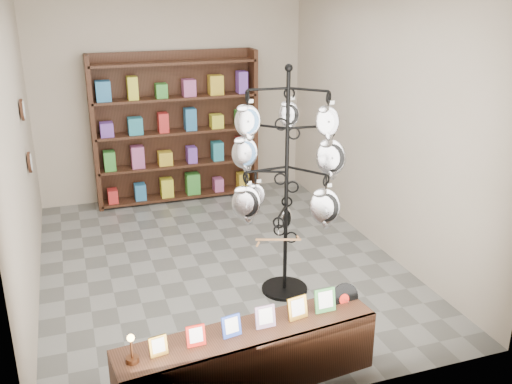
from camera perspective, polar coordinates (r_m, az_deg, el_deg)
ground at (r=6.79m, az=-3.70°, el=-7.04°), size 5.00×5.00×0.00m
room_envelope at (r=6.17m, az=-4.09°, el=8.43°), size 5.00×5.00×5.00m
display_tree at (r=5.66m, az=3.10°, el=2.49°), size 1.32×1.32×2.40m
front_shelf at (r=4.77m, az=-0.73°, el=-16.32°), size 2.16×0.66×0.75m
back_shelving at (r=8.54m, az=-7.96°, el=5.92°), size 2.42×0.36×2.20m
wall_clocks at (r=6.85m, az=-22.02°, el=5.17°), size 0.03×0.24×0.84m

